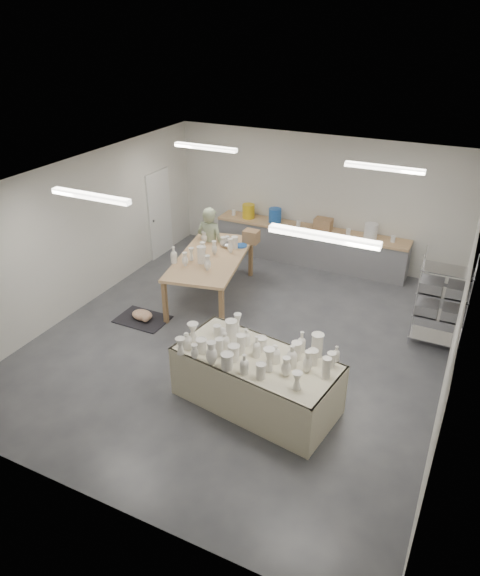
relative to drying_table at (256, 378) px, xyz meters
The scene contains 9 objects.
room 2.47m from the drying_table, 123.44° to the left, with size 8.00×8.02×3.00m.
back_counter 5.26m from the drying_table, 100.34° to the left, with size 4.60×0.60×1.24m.
wire_shelf 3.70m from the drying_table, 51.92° to the left, with size 0.88×0.48×1.80m.
drying_table is the anchor object (origin of this frame).
work_table 3.56m from the drying_table, 128.58° to the left, with size 1.75×2.74×1.30m.
rug 3.30m from the drying_table, 157.29° to the left, with size 1.00×0.70×0.02m, color black.
cat 3.26m from the drying_table, 157.38° to the left, with size 0.48×0.37×0.19m.
potter 4.30m from the drying_table, 127.81° to the left, with size 0.63×0.41×1.72m, color #99A882.
red_stool 4.50m from the drying_table, 125.70° to the left, with size 0.39×0.39×0.30m.
Camera 1 is at (3.40, -7.16, 5.33)m, focal length 32.00 mm.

